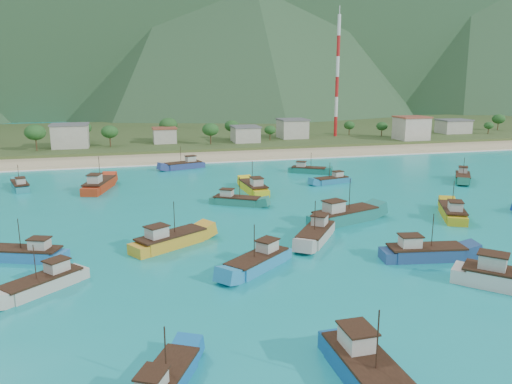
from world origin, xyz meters
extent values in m
plane|color=#0D9588|center=(0.00, 0.00, 0.00)|extent=(600.00, 600.00, 0.00)
cube|color=beige|center=(0.00, 79.00, 0.00)|extent=(400.00, 18.00, 1.20)
cube|color=#385123|center=(0.00, 140.00, 0.00)|extent=(400.00, 110.00, 2.40)
cube|color=white|center=(0.00, 69.50, 0.00)|extent=(400.00, 2.50, 0.08)
cube|color=beige|center=(-32.71, 100.10, 5.17)|extent=(10.92, 8.48, 7.14)
cube|color=beige|center=(-2.83, 103.65, 4.03)|extent=(7.52, 6.27, 4.86)
cube|color=beige|center=(24.54, 99.85, 4.13)|extent=(8.74, 8.82, 5.07)
cube|color=beige|center=(44.10, 106.68, 4.86)|extent=(9.68, 9.34, 6.52)
cube|color=beige|center=(83.86, 91.14, 5.51)|extent=(10.27, 9.13, 7.81)
cube|color=beige|center=(111.91, 105.64, 4.10)|extent=(11.66, 8.35, 5.00)
cylinder|color=red|center=(61.82, 108.00, 5.28)|extent=(1.20, 1.20, 7.36)
cylinder|color=white|center=(61.82, 108.00, 12.65)|extent=(1.20, 1.20, 7.36)
cylinder|color=red|center=(61.82, 108.00, 20.01)|extent=(1.20, 1.20, 7.36)
cylinder|color=white|center=(61.82, 108.00, 27.38)|extent=(1.20, 1.20, 7.36)
cylinder|color=red|center=(61.82, 108.00, 34.74)|extent=(1.20, 1.20, 7.36)
cylinder|color=white|center=(61.82, 108.00, 42.11)|extent=(1.20, 1.20, 7.36)
cube|color=#145392|center=(1.45, -37.21, 0.72)|extent=(3.73, 12.34, 2.24)
cube|color=beige|center=(1.43, -34.69, 2.75)|extent=(2.28, 2.81, 1.82)
cylinder|color=#382114|center=(1.45, -37.91, 4.36)|extent=(0.12, 0.12, 5.04)
cube|color=beige|center=(-15.08, -35.34, 2.01)|extent=(2.54, 2.71, 1.39)
cylinder|color=#382114|center=(-13.91, -33.17, 3.25)|extent=(0.12, 0.12, 3.86)
cube|color=#BBB6A8|center=(-26.01, -11.27, 0.52)|extent=(9.63, 8.96, 1.85)
cube|color=beige|center=(-24.45, -9.90, 2.20)|extent=(2.97, 2.92, 1.50)
cylinder|color=#382114|center=(-26.45, -11.65, 3.53)|extent=(0.12, 0.12, 4.16)
cube|color=yellow|center=(9.59, 30.95, 0.65)|extent=(3.99, 11.68, 2.10)
cube|color=beige|center=(9.71, 28.60, 2.55)|extent=(2.24, 2.72, 1.70)
cylinder|color=#382114|center=(9.56, 31.61, 4.05)|extent=(0.12, 0.12, 4.71)
cube|color=teal|center=(-38.50, 46.48, 0.46)|extent=(5.44, 9.92, 1.73)
cube|color=beige|center=(-37.94, 44.62, 2.03)|extent=(2.29, 2.57, 1.41)
cylinder|color=#382114|center=(-38.66, 47.00, 3.28)|extent=(0.12, 0.12, 3.89)
cube|color=navy|center=(21.78, -13.60, 0.62)|extent=(11.64, 5.09, 2.05)
cube|color=beige|center=(19.51, -13.23, 2.48)|extent=(2.85, 2.44, 1.66)
cylinder|color=#382114|center=(22.41, -13.70, 3.95)|extent=(0.12, 0.12, 4.60)
cube|color=teal|center=(28.92, 34.78, 0.41)|extent=(9.25, 4.50, 1.62)
cube|color=beige|center=(30.70, 35.18, 1.87)|extent=(2.33, 2.03, 1.31)
cylinder|color=#382114|center=(28.43, 34.67, 3.04)|extent=(0.12, 0.12, 3.64)
cube|color=#B03115|center=(-21.84, 41.27, 0.75)|extent=(7.07, 13.21, 2.30)
cube|color=beige|center=(-22.55, 38.78, 2.84)|extent=(3.02, 3.41, 1.87)
cylinder|color=#382114|center=(-21.64, 41.96, 4.50)|extent=(0.12, 0.12, 5.18)
cube|color=#1D715A|center=(59.42, 29.20, 0.53)|extent=(8.39, 10.04, 1.85)
cube|color=beige|center=(60.64, 30.89, 2.21)|extent=(2.87, 2.97, 1.51)
cylinder|color=#382114|center=(59.09, 28.73, 3.54)|extent=(0.12, 0.12, 4.17)
cube|color=navy|center=(-1.52, 62.00, 0.58)|extent=(11.19, 6.20, 1.95)
cube|color=beige|center=(0.58, 62.65, 2.34)|extent=(2.91, 2.60, 1.59)
cylinder|color=#382114|center=(-2.10, 61.82, 3.75)|extent=(0.12, 0.12, 4.39)
cube|color=#186E5F|center=(28.40, 47.84, 0.47)|extent=(9.60, 7.32, 1.73)
cube|color=beige|center=(26.73, 48.84, 2.03)|extent=(2.75, 2.61, 1.41)
cylinder|color=#382114|center=(28.86, 47.56, 3.28)|extent=(0.12, 0.12, 3.89)
cube|color=#B29C18|center=(37.94, 3.28, 0.62)|extent=(8.00, 11.48, 2.03)
cube|color=beige|center=(36.91, 1.24, 2.46)|extent=(2.98, 3.19, 1.65)
cylinder|color=#382114|center=(38.23, 3.84, 3.92)|extent=(0.12, 0.12, 4.58)
cube|color=beige|center=(24.17, -23.00, 2.84)|extent=(3.67, 3.68, 1.87)
cube|color=#B6AEA4|center=(10.48, -2.51, 0.62)|extent=(9.28, 10.95, 2.03)
cube|color=beige|center=(11.83, -0.67, 2.46)|extent=(3.15, 3.26, 1.65)
cylinder|color=#382114|center=(10.10, -3.02, 3.91)|extent=(0.12, 0.12, 4.57)
cube|color=#1B736A|center=(18.86, 5.26, 0.79)|extent=(13.60, 7.80, 2.37)
cube|color=beige|center=(16.33, 4.42, 2.94)|extent=(3.57, 3.21, 1.93)
cylinder|color=#382114|center=(19.56, 5.50, 4.64)|extent=(0.12, 0.12, 5.34)
cube|color=#2586BC|center=(-0.75, -11.14, 0.58)|extent=(10.40, 9.29, 1.96)
cube|color=beige|center=(0.96, -9.75, 2.36)|extent=(3.15, 3.08, 1.60)
cylinder|color=#382114|center=(-1.23, -11.53, 3.77)|extent=(0.12, 0.12, 4.42)
cube|color=gold|center=(-10.40, 0.26, 0.66)|extent=(11.76, 9.03, 2.12)
cube|color=beige|center=(-12.44, -0.98, 2.59)|extent=(3.38, 3.21, 1.73)
cylinder|color=#382114|center=(-9.84, 0.61, 4.11)|extent=(0.12, 0.12, 4.78)
cube|color=#2671B5|center=(-29.55, -0.29, 0.53)|extent=(10.64, 6.50, 1.86)
cube|color=beige|center=(-27.60, -1.04, 2.22)|extent=(2.85, 2.59, 1.51)
cylinder|color=#382114|center=(-30.10, -0.08, 3.56)|extent=(0.12, 0.12, 4.19)
cube|color=#237866|center=(3.90, 21.21, 0.48)|extent=(9.82, 7.48, 1.77)
cube|color=beige|center=(2.19, 22.24, 2.09)|extent=(2.81, 2.67, 1.44)
cylinder|color=#382114|center=(4.37, 20.93, 3.36)|extent=(0.12, 0.12, 3.98)
camera|label=1|loc=(-15.97, -68.29, 23.63)|focal=35.00mm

